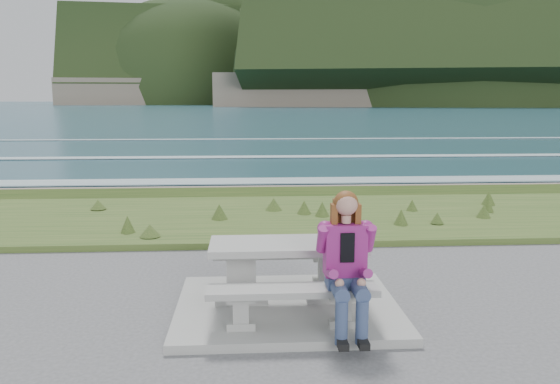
{
  "coord_description": "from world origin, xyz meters",
  "views": [
    {
      "loc": [
        -0.47,
        -6.12,
        2.49
      ],
      "look_at": [
        -0.01,
        1.2,
        1.24
      ],
      "focal_mm": 35.0,
      "sensor_mm": 36.0,
      "label": 1
    }
  ],
  "objects": [
    {
      "name": "grass_verge",
      "position": [
        0.0,
        5.0,
        0.0
      ],
      "size": [
        160.0,
        4.5,
        0.22
      ],
      "primitive_type": "cube",
      "color": "#2A491B",
      "rests_on": "ground"
    },
    {
      "name": "picnic_table",
      "position": [
        0.0,
        0.0,
        0.68
      ],
      "size": [
        1.8,
        0.75,
        0.75
      ],
      "color": "#9E9F9A",
      "rests_on": "concrete_slab"
    },
    {
      "name": "headland_range",
      "position": [
        190.24,
        398.21,
        9.95
      ],
      "size": [
        729.83,
        363.95,
        216.69
      ],
      "color": "#716554",
      "rests_on": "ground"
    },
    {
      "name": "shore_drop",
      "position": [
        0.0,
        7.9,
        0.0
      ],
      "size": [
        160.0,
        0.8,
        2.2
      ],
      "primitive_type": "cube",
      "color": "#716554",
      "rests_on": "ground"
    },
    {
      "name": "concrete_slab",
      "position": [
        0.0,
        0.0,
        0.05
      ],
      "size": [
        2.6,
        2.1,
        0.1
      ],
      "primitive_type": "cube",
      "color": "#9E9F9A",
      "rests_on": "ground"
    },
    {
      "name": "bench_landward",
      "position": [
        0.0,
        -0.7,
        0.45
      ],
      "size": [
        1.8,
        0.35,
        0.45
      ],
      "color": "#9E9F9A",
      "rests_on": "concrete_slab"
    },
    {
      "name": "seated_woman",
      "position": [
        0.55,
        -0.84,
        0.64
      ],
      "size": [
        0.43,
        0.74,
        1.46
      ],
      "rotation": [
        0.0,
        0.0,
        0.0
      ],
      "color": "navy",
      "rests_on": "concrete_slab"
    },
    {
      "name": "bench_seaward",
      "position": [
        0.0,
        0.7,
        0.45
      ],
      "size": [
        1.8,
        0.35,
        0.45
      ],
      "color": "#9E9F9A",
      "rests_on": "concrete_slab"
    },
    {
      "name": "ocean",
      "position": [
        0.0,
        25.09,
        -1.74
      ],
      "size": [
        1600.0,
        1600.0,
        0.09
      ],
      "color": "#1F4858",
      "rests_on": "ground"
    }
  ]
}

